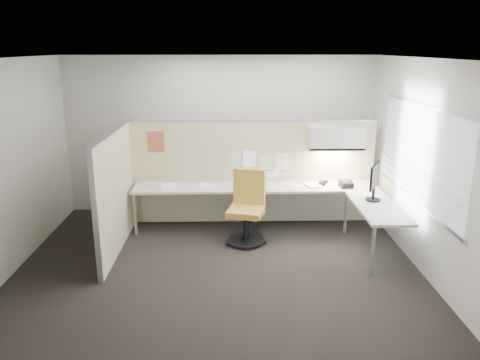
{
  "coord_description": "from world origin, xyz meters",
  "views": [
    {
      "loc": [
        0.17,
        -6.07,
        2.94
      ],
      "look_at": [
        0.33,
        0.8,
        0.97
      ],
      "focal_mm": 35.0,
      "sensor_mm": 36.0,
      "label": 1
    }
  ],
  "objects_px": {
    "monitor": "(374,180)",
    "chair_left": "(250,212)",
    "phone": "(346,184)",
    "chair_right": "(247,210)",
    "desk": "(277,196)"
  },
  "relations": [
    {
      "from": "chair_right",
      "to": "monitor",
      "type": "distance_m",
      "value": 1.96
    },
    {
      "from": "phone",
      "to": "chair_right",
      "type": "bearing_deg",
      "value": -173.39
    },
    {
      "from": "monitor",
      "to": "phone",
      "type": "xyz_separation_m",
      "value": [
        -0.24,
        0.69,
        -0.27
      ]
    },
    {
      "from": "chair_left",
      "to": "phone",
      "type": "height_order",
      "value": "chair_left"
    },
    {
      "from": "chair_left",
      "to": "phone",
      "type": "distance_m",
      "value": 1.64
    },
    {
      "from": "phone",
      "to": "chair_left",
      "type": "bearing_deg",
      "value": -177.95
    },
    {
      "from": "chair_right",
      "to": "phone",
      "type": "distance_m",
      "value": 1.71
    },
    {
      "from": "chair_left",
      "to": "chair_right",
      "type": "xyz_separation_m",
      "value": [
        -0.06,
        -0.15,
        0.1
      ]
    },
    {
      "from": "chair_left",
      "to": "chair_right",
      "type": "relative_size",
      "value": 0.81
    },
    {
      "from": "chair_right",
      "to": "monitor",
      "type": "xyz_separation_m",
      "value": [
        1.87,
        -0.24,
        0.54
      ]
    },
    {
      "from": "monitor",
      "to": "chair_left",
      "type": "bearing_deg",
      "value": 106.02
    },
    {
      "from": "chair_left",
      "to": "monitor",
      "type": "relative_size",
      "value": 1.62
    },
    {
      "from": "desk",
      "to": "monitor",
      "type": "xyz_separation_m",
      "value": [
        1.37,
        -0.64,
        0.45
      ]
    },
    {
      "from": "chair_left",
      "to": "monitor",
      "type": "distance_m",
      "value": 1.96
    },
    {
      "from": "chair_left",
      "to": "monitor",
      "type": "bearing_deg",
      "value": 11.79
    }
  ]
}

